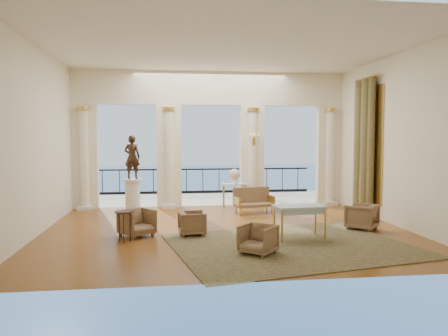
{
  "coord_description": "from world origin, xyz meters",
  "views": [
    {
      "loc": [
        -1.41,
        -10.74,
        2.32
      ],
      "look_at": [
        0.03,
        0.6,
        1.52
      ],
      "focal_mm": 35.0,
      "sensor_mm": 36.0,
      "label": 1
    }
  ],
  "objects": [
    {
      "name": "floor",
      "position": [
        0.0,
        0.0,
        0.0
      ],
      "size": [
        9.0,
        9.0,
        0.0
      ],
      "primitive_type": "plane",
      "color": "#4A2B0C",
      "rests_on": "ground"
    },
    {
      "name": "armchair_b",
      "position": [
        0.34,
        -2.34,
        0.33
      ],
      "size": [
        0.87,
        0.86,
        0.65
      ],
      "primitive_type": "imported",
      "rotation": [
        0.0,
        0.0,
        -0.7
      ],
      "color": "#483521",
      "rests_on": "ground"
    },
    {
      "name": "armchair_d",
      "position": [
        -0.87,
        -0.47,
        0.31
      ],
      "size": [
        0.62,
        0.66,
        0.62
      ],
      "primitive_type": "imported",
      "rotation": [
        0.0,
        0.0,
        1.66
      ],
      "color": "#483521",
      "rests_on": "ground"
    },
    {
      "name": "palm_tree",
      "position": [
        2.0,
        6.6,
        4.09
      ],
      "size": [
        2.0,
        2.0,
        4.5
      ],
      "color": "#4C3823",
      "rests_on": "terrace"
    },
    {
      "name": "rug",
      "position": [
        1.17,
        -1.8,
        0.01
      ],
      "size": [
        5.58,
        4.72,
        0.02
      ],
      "primitive_type": "cube",
      "rotation": [
        0.0,
        0.0,
        0.2
      ],
      "color": "#2C3219",
      "rests_on": "ground"
    },
    {
      "name": "arcade",
      "position": [
        -0.0,
        3.82,
        2.58
      ],
      "size": [
        9.0,
        0.56,
        4.5
      ],
      "color": "beige",
      "rests_on": "ground"
    },
    {
      "name": "armchair_c",
      "position": [
        3.42,
        -0.36,
        0.35
      ],
      "size": [
        0.94,
        0.95,
        0.71
      ],
      "primitive_type": "imported",
      "rotation": [
        0.0,
        0.0,
        -2.32
      ],
      "color": "#483521",
      "rests_on": "ground"
    },
    {
      "name": "headland",
      "position": [
        -30.0,
        70.0,
        -3.0
      ],
      "size": [
        22.0,
        18.0,
        6.0
      ],
      "primitive_type": "cube",
      "color": "black",
      "rests_on": "sea"
    },
    {
      "name": "room_walls",
      "position": [
        0.0,
        -1.12,
        2.88
      ],
      "size": [
        9.0,
        9.0,
        9.0
      ],
      "color": "white",
      "rests_on": "ground"
    },
    {
      "name": "armchair_a",
      "position": [
        -2.17,
        -0.43,
        0.35
      ],
      "size": [
        0.93,
        0.93,
        0.7
      ],
      "primitive_type": "imported",
      "rotation": [
        0.0,
        0.0,
        0.65
      ],
      "color": "#483521",
      "rests_on": "ground"
    },
    {
      "name": "pedestal",
      "position": [
        -2.5,
        2.49,
        0.52
      ],
      "size": [
        0.59,
        0.59,
        1.09
      ],
      "color": "silver",
      "rests_on": "ground"
    },
    {
      "name": "terrace",
      "position": [
        0.0,
        5.8,
        -0.05
      ],
      "size": [
        10.0,
        3.6,
        0.1
      ],
      "primitive_type": "cube",
      "color": "beige",
      "rests_on": "ground"
    },
    {
      "name": "statue",
      "position": [
        -2.5,
        2.49,
        1.74
      ],
      "size": [
        0.53,
        0.41,
        1.3
      ],
      "primitive_type": "imported",
      "rotation": [
        0.0,
        0.0,
        2.91
      ],
      "color": "#322116",
      "rests_on": "pedestal"
    },
    {
      "name": "side_table",
      "position": [
        -2.4,
        -0.96,
        0.6
      ],
      "size": [
        0.43,
        0.43,
        0.69
      ],
      "color": "black",
      "rests_on": "ground"
    },
    {
      "name": "curtain",
      "position": [
        4.28,
        1.5,
        2.02
      ],
      "size": [
        0.33,
        1.4,
        4.09
      ],
      "color": "#4E4A26",
      "rests_on": "ground"
    },
    {
      "name": "urn",
      "position": [
        0.76,
        3.55,
        1.07
      ],
      "size": [
        0.37,
        0.37,
        0.49
      ],
      "color": "white",
      "rests_on": "console_table"
    },
    {
      "name": "balustrade",
      "position": [
        0.0,
        7.4,
        0.41
      ],
      "size": [
        9.0,
        0.06,
        1.03
      ],
      "color": "black",
      "rests_on": "terrace"
    },
    {
      "name": "settee",
      "position": [
        1.15,
        2.32,
        0.39
      ],
      "size": [
        1.27,
        0.74,
        0.79
      ],
      "rotation": [
        0.0,
        0.0,
        0.2
      ],
      "color": "#483521",
      "rests_on": "ground"
    },
    {
      "name": "game_table",
      "position": [
        1.54,
        -1.2,
        0.7
      ],
      "size": [
        1.19,
        0.72,
        0.78
      ],
      "rotation": [
        0.0,
        0.0,
        0.09
      ],
      "color": "#9AB5C1",
      "rests_on": "ground"
    },
    {
      "name": "window_frame",
      "position": [
        4.47,
        1.5,
        2.1
      ],
      "size": [
        0.04,
        1.6,
        3.4
      ],
      "primitive_type": "cube",
      "color": "gold",
      "rests_on": "room_walls"
    },
    {
      "name": "sea",
      "position": [
        0.0,
        60.0,
        -6.0
      ],
      "size": [
        160.0,
        160.0,
        0.0
      ],
      "primitive_type": "plane",
      "color": "navy",
      "rests_on": "ground"
    },
    {
      "name": "console_table",
      "position": [
        0.76,
        3.55,
        0.65
      ],
      "size": [
        0.85,
        0.39,
        0.79
      ],
      "rotation": [
        0.0,
        0.0,
        0.08
      ],
      "color": "silver",
      "rests_on": "ground"
    },
    {
      "name": "wall_sconce",
      "position": [
        1.4,
        3.51,
        2.23
      ],
      "size": [
        0.3,
        0.11,
        0.33
      ],
      "color": "gold",
      "rests_on": "arcade"
    }
  ]
}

